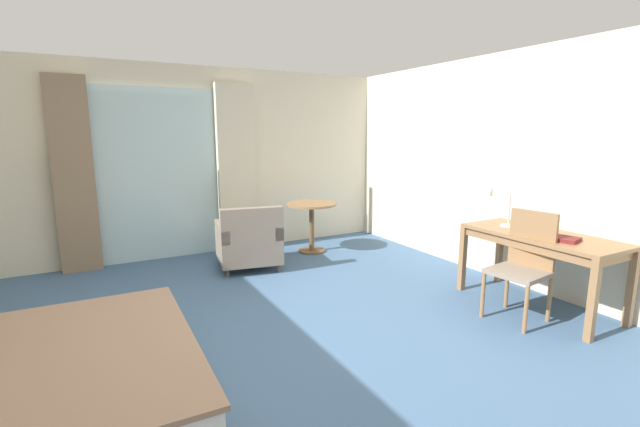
% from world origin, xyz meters
% --- Properties ---
extents(ground, '(6.48, 6.73, 0.10)m').
position_xyz_m(ground, '(0.00, 0.00, -0.05)').
color(ground, '#426084').
extents(wall_back, '(6.08, 0.12, 2.53)m').
position_xyz_m(wall_back, '(0.00, 3.10, 1.26)').
color(wall_back, beige).
rests_on(wall_back, ground).
extents(wall_right, '(0.12, 6.33, 2.53)m').
position_xyz_m(wall_right, '(2.98, 0.00, 1.26)').
color(wall_right, beige).
rests_on(wall_right, ground).
extents(balcony_glass_door, '(1.54, 0.02, 2.23)m').
position_xyz_m(balcony_glass_door, '(-0.31, 3.02, 1.11)').
color(balcony_glass_door, silver).
rests_on(balcony_glass_door, ground).
extents(curtain_panel_left, '(0.44, 0.10, 2.31)m').
position_xyz_m(curtain_panel_left, '(-1.30, 2.92, 1.16)').
color(curtain_panel_left, '#897056').
rests_on(curtain_panel_left, ground).
extents(curtain_panel_right, '(0.53, 0.10, 2.31)m').
position_xyz_m(curtain_panel_right, '(0.67, 2.92, 1.16)').
color(curtain_panel_right, beige).
rests_on(curtain_panel_right, ground).
extents(writing_desk, '(0.64, 1.41, 0.72)m').
position_xyz_m(writing_desk, '(2.55, -0.43, 0.64)').
color(writing_desk, olive).
rests_on(writing_desk, ground).
extents(desk_chair, '(0.48, 0.50, 0.98)m').
position_xyz_m(desk_chair, '(2.19, -0.52, 0.54)').
color(desk_chair, gray).
rests_on(desk_chair, ground).
extents(desk_lamp, '(0.31, 0.26, 0.45)m').
position_xyz_m(desk_lamp, '(2.42, 0.02, 0.99)').
color(desk_lamp, '#B7B2A8').
rests_on(desk_lamp, writing_desk).
extents(closed_book, '(0.27, 0.35, 0.03)m').
position_xyz_m(closed_book, '(2.46, -0.65, 0.74)').
color(closed_book, maroon).
rests_on(closed_book, writing_desk).
extents(armchair_by_window, '(0.85, 0.89, 0.81)m').
position_xyz_m(armchair_by_window, '(0.52, 2.06, 0.33)').
color(armchair_by_window, gray).
rests_on(armchair_by_window, ground).
extents(round_cafe_table, '(0.69, 0.69, 0.70)m').
position_xyz_m(round_cafe_table, '(1.55, 2.36, 0.52)').
color(round_cafe_table, olive).
rests_on(round_cafe_table, ground).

